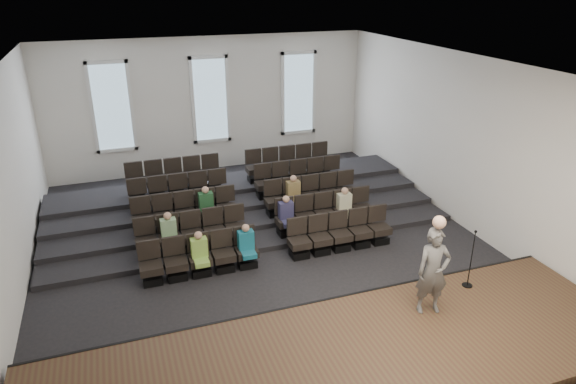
# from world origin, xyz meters

# --- Properties ---
(ground) EXTENTS (14.00, 14.00, 0.00)m
(ground) POSITION_xyz_m (0.00, 0.00, 0.00)
(ground) COLOR black
(ground) RESTS_ON ground
(ceiling) EXTENTS (12.00, 14.00, 0.02)m
(ceiling) POSITION_xyz_m (0.00, 0.00, 5.01)
(ceiling) COLOR white
(ceiling) RESTS_ON ground
(wall_back) EXTENTS (12.00, 0.04, 5.00)m
(wall_back) POSITION_xyz_m (0.00, 7.02, 2.50)
(wall_back) COLOR white
(wall_back) RESTS_ON ground
(wall_front) EXTENTS (12.00, 0.04, 5.00)m
(wall_front) POSITION_xyz_m (0.00, -7.02, 2.50)
(wall_front) COLOR white
(wall_front) RESTS_ON ground
(wall_left) EXTENTS (0.04, 14.00, 5.00)m
(wall_left) POSITION_xyz_m (-6.02, 0.00, 2.50)
(wall_left) COLOR white
(wall_left) RESTS_ON ground
(wall_right) EXTENTS (0.04, 14.00, 5.00)m
(wall_right) POSITION_xyz_m (6.02, 0.00, 2.50)
(wall_right) COLOR white
(wall_right) RESTS_ON ground
(stage) EXTENTS (11.80, 3.60, 0.50)m
(stage) POSITION_xyz_m (0.00, -5.10, 0.25)
(stage) COLOR #45341D
(stage) RESTS_ON ground
(stage_lip) EXTENTS (11.80, 0.06, 0.52)m
(stage_lip) POSITION_xyz_m (0.00, -3.33, 0.25)
(stage_lip) COLOR black
(stage_lip) RESTS_ON ground
(risers) EXTENTS (11.80, 4.80, 0.60)m
(risers) POSITION_xyz_m (0.00, 3.17, 0.20)
(risers) COLOR black
(risers) RESTS_ON ground
(seating_rows) EXTENTS (6.80, 4.70, 1.67)m
(seating_rows) POSITION_xyz_m (-0.00, 1.54, 0.68)
(seating_rows) COLOR black
(seating_rows) RESTS_ON ground
(windows) EXTENTS (8.44, 0.10, 3.24)m
(windows) POSITION_xyz_m (0.00, 6.95, 2.70)
(windows) COLOR white
(windows) RESTS_ON wall_back
(audience) EXTENTS (5.45, 2.64, 1.10)m
(audience) POSITION_xyz_m (-0.28, 0.45, 0.83)
(audience) COLOR #91C14D
(audience) RESTS_ON seating_rows
(speaker) EXTENTS (0.76, 0.58, 1.89)m
(speaker) POSITION_xyz_m (2.18, -4.39, 1.44)
(speaker) COLOR #585653
(speaker) RESTS_ON stage
(mic_stand) EXTENTS (0.23, 0.23, 1.40)m
(mic_stand) POSITION_xyz_m (3.54, -3.89, 0.92)
(mic_stand) COLOR black
(mic_stand) RESTS_ON stage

